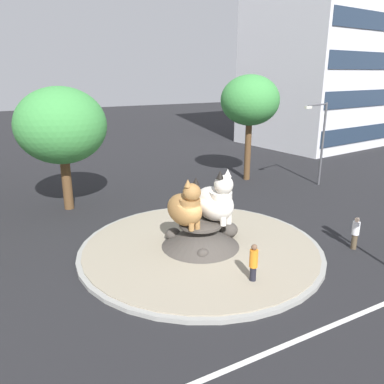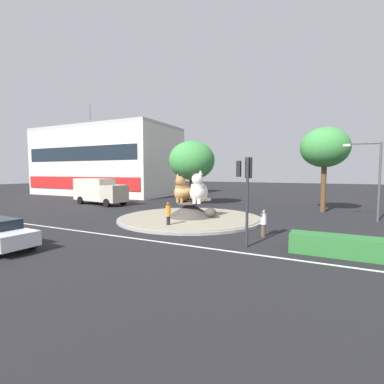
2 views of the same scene
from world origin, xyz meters
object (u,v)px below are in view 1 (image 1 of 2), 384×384
cat_statue_tabby (186,208)px  cat_statue_white (216,202)px  streetlight_arm (321,137)px  broadleaf_tree_behind_island (250,101)px  pedestrian_white_shirt (355,232)px  pedestrian_orange_shirt (253,264)px  second_tree_near_tower (61,126)px  office_tower (325,8)px

cat_statue_tabby → cat_statue_white: bearing=76.5°
cat_statue_tabby → streetlight_arm: 14.69m
streetlight_arm → broadleaf_tree_behind_island: bearing=-61.4°
cat_statue_white → broadleaf_tree_behind_island: (8.62, 9.27, 3.71)m
pedestrian_white_shirt → pedestrian_orange_shirt: (-6.25, -0.38, 0.11)m
cat_statue_white → streetlight_arm: size_ratio=0.45×
cat_statue_tabby → second_tree_near_tower: size_ratio=0.33×
cat_statue_tabby → pedestrian_white_shirt: 8.11m
second_tree_near_tower → pedestrian_white_shirt: size_ratio=4.61×
cat_statue_white → streetlight_arm: (12.12, 5.39, 1.33)m
office_tower → streetlight_arm: office_tower is taller
cat_statue_white → second_tree_near_tower: size_ratio=0.37×
broadleaf_tree_behind_island → pedestrian_orange_shirt: 16.65m
cat_statue_tabby → broadleaf_tree_behind_island: size_ratio=0.30×
broadleaf_tree_behind_island → streetlight_arm: size_ratio=1.32×
second_tree_near_tower → pedestrian_white_shirt: bearing=-48.6°
cat_statue_tabby → office_tower: 34.93m
cat_statue_tabby → second_tree_near_tower: second_tree_near_tower is taller
office_tower → broadleaf_tree_behind_island: bearing=-156.6°
second_tree_near_tower → broadleaf_tree_behind_island: bearing=1.3°
cat_statue_white → broadleaf_tree_behind_island: bearing=123.8°
second_tree_near_tower → streetlight_arm: (17.18, -3.56, -1.44)m
cat_statue_tabby → office_tower: office_tower is taller
cat_statue_white → pedestrian_orange_shirt: size_ratio=1.55×
pedestrian_orange_shirt → second_tree_near_tower: bearing=86.4°
cat_statue_white → office_tower: 33.80m
second_tree_near_tower → pedestrian_white_shirt: (10.78, -12.24, -4.24)m
cat_statue_white → pedestrian_orange_shirt: 3.96m
cat_statue_tabby → pedestrian_white_shirt: size_ratio=1.51×
broadleaf_tree_behind_island → second_tree_near_tower: broadleaf_tree_behind_island is taller
cat_statue_white → office_tower: (25.20, 18.83, 12.37)m
office_tower → pedestrian_white_shirt: size_ratio=18.48×
cat_statue_white → office_tower: size_ratio=0.09×
broadleaf_tree_behind_island → second_tree_near_tower: size_ratio=1.08×
pedestrian_white_shirt → cat_statue_tabby: bearing=174.1°
cat_statue_tabby → pedestrian_orange_shirt: (0.98, -3.77, -1.28)m
cat_statue_tabby → broadleaf_tree_behind_island: bearing=122.2°
streetlight_arm → pedestrian_orange_shirt: 15.80m
office_tower → pedestrian_orange_shirt: bearing=-145.4°
office_tower → second_tree_near_tower: (-30.26, -9.88, -9.61)m
cat_statue_white → second_tree_near_tower: (-5.06, 8.95, 2.76)m
office_tower → pedestrian_white_shirt: bearing=-137.9°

